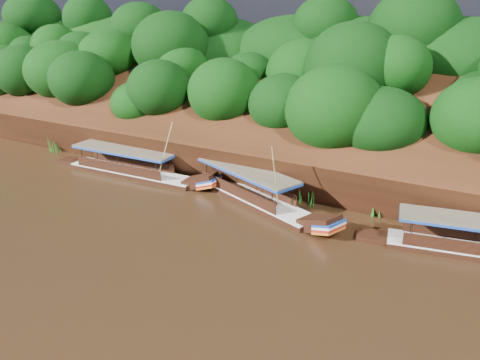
# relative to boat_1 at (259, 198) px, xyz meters

# --- Properties ---
(ground) EXTENTS (160.00, 160.00, 0.00)m
(ground) POSITION_rel_boat_1_xyz_m (1.64, -7.52, -0.58)
(ground) COLOR black
(ground) RESTS_ON ground
(riverbank) EXTENTS (120.00, 30.06, 19.40)m
(riverbank) POSITION_rel_boat_1_xyz_m (1.63, 15.20, 1.31)
(riverbank) COLOR black
(riverbank) RESTS_ON ground
(boat_1) EXTENTS (14.59, 7.34, 6.13)m
(boat_1) POSITION_rel_boat_1_xyz_m (0.00, 0.00, 0.00)
(boat_1) COLOR black
(boat_1) RESTS_ON ground
(boat_2) EXTENTS (15.59, 2.91, 5.97)m
(boat_2) POSITION_rel_boat_1_xyz_m (-12.43, 0.26, -0.03)
(boat_2) COLOR black
(boat_2) RESTS_ON ground
(reeds) EXTENTS (49.75, 2.48, 1.99)m
(reeds) POSITION_rel_boat_1_xyz_m (-0.69, 2.00, 0.30)
(reeds) COLOR #1F5F17
(reeds) RESTS_ON ground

